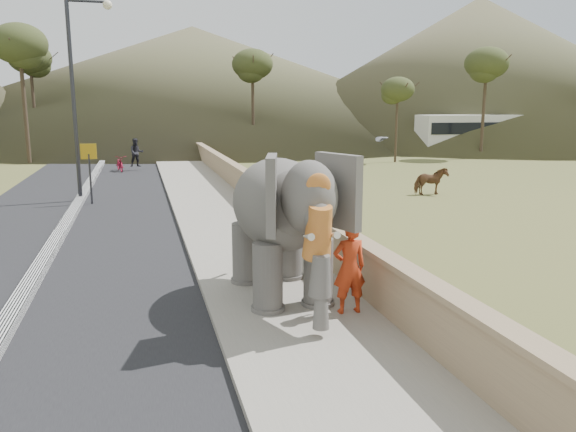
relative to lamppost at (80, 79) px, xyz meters
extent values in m
plane|color=olive|center=(4.69, -16.51, -4.87)|extent=(160.00, 160.00, 0.00)
cube|color=black|center=(-0.31, -6.51, -4.86)|extent=(7.00, 120.00, 0.03)
cube|color=black|center=(-0.31, -6.51, -4.76)|extent=(0.35, 120.00, 0.22)
cube|color=#9E9687|center=(4.69, -6.51, -4.80)|extent=(3.00, 120.00, 0.15)
cube|color=tan|center=(6.34, -6.51, -4.32)|extent=(0.30, 120.00, 1.10)
cylinder|color=#2F2F34|center=(-0.31, 0.00, -0.87)|extent=(0.16, 0.16, 8.00)
cylinder|color=#2F2F34|center=(0.49, 0.00, 2.93)|extent=(1.60, 0.10, 0.10)
sphere|color=#FFF2CC|center=(1.19, 0.00, 2.83)|extent=(0.36, 0.36, 0.36)
cylinder|color=#2D2D33|center=(0.19, -0.87, -3.87)|extent=(0.08, 0.08, 2.00)
cube|color=#C08E12|center=(0.19, -0.87, -2.77)|extent=(0.60, 0.05, 0.60)
imported|color=brown|center=(14.36, -2.12, -4.27)|extent=(1.43, 0.67, 1.20)
imported|color=silver|center=(22.11, 18.68, -4.15)|extent=(4.39, 2.16, 1.44)
cube|color=white|center=(29.13, 16.12, -3.32)|extent=(11.08, 2.86, 3.10)
cube|color=gold|center=(34.91, 16.00, -3.32)|extent=(11.23, 3.90, 3.10)
cone|color=brown|center=(40.69, 35.49, 3.13)|extent=(56.00, 56.00, 16.00)
cone|color=brown|center=(9.69, 53.49, 2.13)|extent=(80.00, 80.00, 14.00)
imported|color=#B33013|center=(5.64, -14.90, -3.87)|extent=(0.62, 0.41, 1.70)
imported|color=maroon|center=(0.98, 10.55, -4.40)|extent=(0.93, 1.87, 0.94)
imported|color=black|center=(1.95, 10.55, -3.78)|extent=(0.92, 0.77, 1.69)
camera|label=1|loc=(2.07, -24.02, -1.00)|focal=35.00mm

